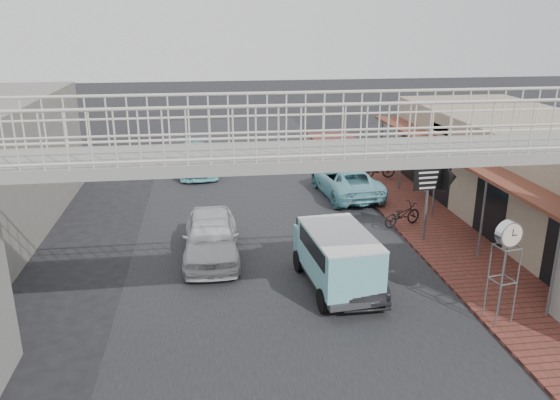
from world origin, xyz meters
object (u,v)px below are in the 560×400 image
object	(u,v)px
angkot_far	(196,159)
angkot_van	(337,252)
motorcycle_near	(402,215)
motorcycle_far	(378,168)
white_hatchback	(211,236)
arrow_sign	(447,178)
dark_sedan	(350,268)
street_clock	(508,239)
angkot_curb	(346,181)

from	to	relation	value
angkot_far	angkot_van	world-z (taller)	angkot_van
angkot_far	motorcycle_near	xyz separation A→B (m)	(8.15, -9.54, -0.17)
motorcycle_far	white_hatchback	bearing A→B (deg)	132.73
white_hatchback	arrow_sign	xyz separation A→B (m)	(8.54, 0.34, 1.65)
motorcycle_near	arrow_sign	bearing A→B (deg)	-168.48
dark_sedan	arrow_sign	bearing A→B (deg)	35.07
white_hatchback	motorcycle_far	size ratio (longest dim) A/B	2.58
white_hatchback	street_clock	size ratio (longest dim) A/B	1.62
angkot_far	motorcycle_far	size ratio (longest dim) A/B	2.81
dark_sedan	motorcycle_near	world-z (taller)	dark_sedan
dark_sedan	motorcycle_near	size ratio (longest dim) A/B	2.19
angkot_van	motorcycle_near	xyz separation A→B (m)	(3.79, 4.67, -0.66)
dark_sedan	street_clock	size ratio (longest dim) A/B	1.35
angkot_far	motorcycle_near	size ratio (longest dim) A/B	2.86
dark_sedan	angkot_curb	xyz separation A→B (m)	(2.21, 9.10, 0.07)
street_clock	arrow_sign	distance (m)	5.79
white_hatchback	street_clock	bearing A→B (deg)	-34.11
angkot_curb	motorcycle_near	bearing A→B (deg)	100.00
angkot_curb	street_clock	xyz separation A→B (m)	(1.26, -11.68, 1.77)
street_clock	angkot_van	bearing A→B (deg)	136.48
white_hatchback	angkot_far	world-z (taller)	white_hatchback
motorcycle_near	arrow_sign	distance (m)	2.60
white_hatchback	angkot_van	xyz separation A→B (m)	(3.74, -2.84, 0.43)
angkot_curb	angkot_van	world-z (taller)	angkot_van
dark_sedan	angkot_van	bearing A→B (deg)	-176.16
angkot_curb	motorcycle_near	size ratio (longest dim) A/B	2.88
street_clock	arrow_sign	xyz separation A→B (m)	(0.88, 5.72, -0.04)
motorcycle_near	arrow_sign	xyz separation A→B (m)	(1.01, -1.49, 1.87)
white_hatchback	street_clock	world-z (taller)	street_clock
angkot_van	angkot_far	bearing A→B (deg)	102.03
motorcycle_near	street_clock	bearing A→B (deg)	158.50
motorcycle_near	white_hatchback	bearing A→B (deg)	81.18
dark_sedan	angkot_van	size ratio (longest dim) A/B	0.95
angkot_van	motorcycle_far	distance (m)	12.41
angkot_far	arrow_sign	world-z (taller)	arrow_sign
white_hatchback	angkot_curb	xyz separation A→B (m)	(6.40, 6.30, -0.08)
angkot_curb	angkot_van	xyz separation A→B (m)	(-2.65, -9.13, 0.51)
angkot_van	white_hatchback	bearing A→B (deg)	137.85
white_hatchback	motorcycle_near	size ratio (longest dim) A/B	2.63
angkot_van	motorcycle_near	world-z (taller)	angkot_van
dark_sedan	motorcycle_near	bearing A→B (deg)	53.41
street_clock	arrow_sign	bearing A→B (deg)	70.72
white_hatchback	motorcycle_far	distance (m)	12.18
motorcycle_far	street_clock	bearing A→B (deg)	174.01
motorcycle_near	arrow_sign	size ratio (longest dim) A/B	0.61
arrow_sign	street_clock	bearing A→B (deg)	-103.42
angkot_van	motorcycle_near	size ratio (longest dim) A/B	2.30
motorcycle_near	angkot_far	bearing A→B (deg)	18.03
angkot_curb	arrow_sign	size ratio (longest dim) A/B	1.76
angkot_van	arrow_sign	size ratio (longest dim) A/B	1.40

